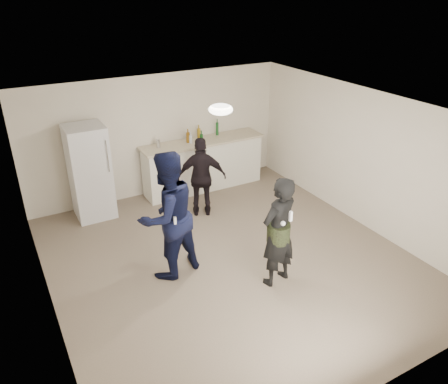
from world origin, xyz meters
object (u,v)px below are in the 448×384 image
counter (203,165)px  shaker (158,144)px  man (168,216)px  spectator (202,177)px  woman (278,232)px  fridge (90,172)px

counter → shaker: 1.17m
counter → man: size_ratio=1.29×
spectator → shaker: bearing=-44.6°
man → woman: 1.65m
counter → fridge: (-2.41, -0.07, 0.38)m
counter → man: (-1.84, -2.51, 0.48)m
fridge → shaker: size_ratio=10.59×
counter → shaker: shaker is taller
woman → spectator: bearing=-101.4°
fridge → man: 2.51m
shaker → man: 2.73m
woman → man: bearing=-49.0°
counter → fridge: fridge is taller
shaker → woman: bearing=-83.0°
shaker → spectator: size_ratio=0.11×
fridge → shaker: 1.47m
fridge → spectator: (1.85, -0.99, -0.12)m
counter → man: 3.15m
shaker → man: size_ratio=0.08×
man → spectator: (1.29, 1.45, -0.22)m
counter → woman: woman is taller
fridge → woman: 3.91m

